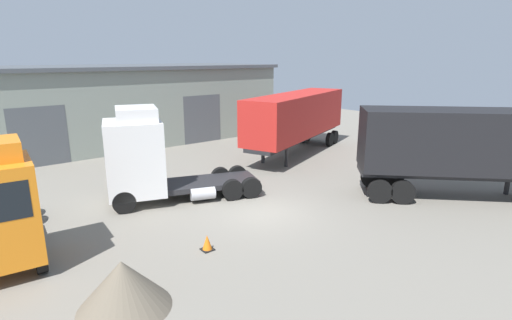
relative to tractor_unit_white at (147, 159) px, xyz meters
name	(u,v)px	position (x,y,z in m)	size (l,w,h in m)	color
ground_plane	(263,213)	(3.17, -4.28, -2.03)	(60.00, 60.00, 0.00)	slate
warehouse_building	(106,104)	(3.17, 14.56, 0.87)	(26.09, 10.18, 5.78)	gray
tractor_unit_white	(147,159)	(0.00, 0.00, 0.00)	(7.19, 4.57, 4.32)	silver
container_trailer_blue	(465,143)	(11.49, -8.59, 0.59)	(8.31, 8.36, 4.13)	black
container_trailer_yellow	(297,116)	(11.68, 2.39, 0.56)	(10.91, 6.22, 4.06)	red
gravel_pile	(123,285)	(-3.90, -7.14, -1.34)	(2.45, 2.45, 1.37)	#665B4C
traffic_cone	(207,243)	(-0.46, -5.70, -1.77)	(0.40, 0.40, 0.55)	black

